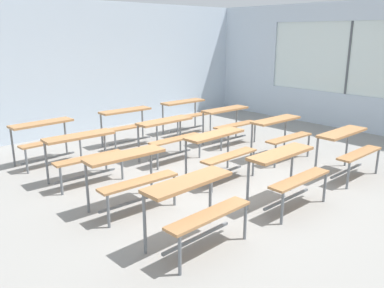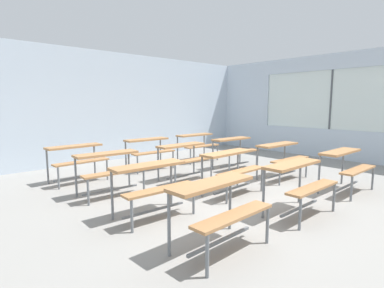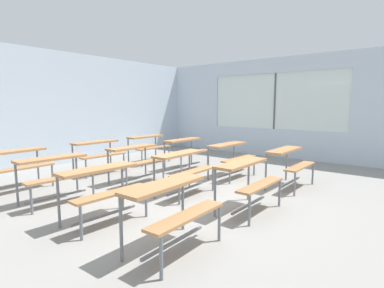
{
  "view_description": "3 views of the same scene",
  "coord_description": "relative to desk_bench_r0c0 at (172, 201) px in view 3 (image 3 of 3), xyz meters",
  "views": [
    {
      "loc": [
        -4.12,
        -4.02,
        2.28
      ],
      "look_at": [
        0.18,
        0.73,
        0.45
      ],
      "focal_mm": 36.54,
      "sensor_mm": 36.0,
      "label": 1
    },
    {
      "loc": [
        -3.8,
        -3.3,
        1.6
      ],
      "look_at": [
        -0.06,
        0.87,
        0.84
      ],
      "focal_mm": 28.0,
      "sensor_mm": 36.0,
      "label": 2
    },
    {
      "loc": [
        -3.8,
        -3.3,
        1.6
      ],
      "look_at": [
        0.81,
        0.4,
        0.82
      ],
      "focal_mm": 28.0,
      "sensor_mm": 36.0,
      "label": 3
    }
  ],
  "objects": [
    {
      "name": "desk_bench_r0c2",
      "position": [
        3.31,
        -0.05,
        0.0
      ],
      "size": [
        1.1,
        0.59,
        0.74
      ],
      "rotation": [
        0.0,
        0.0,
        -0.0
      ],
      "color": "#A87547",
      "rests_on": "ground"
    },
    {
      "name": "desk_bench_r2c0",
      "position": [
        0.02,
        2.61,
        0.0
      ],
      "size": [
        1.12,
        0.64,
        0.74
      ],
      "rotation": [
        0.0,
        0.0,
        -0.04
      ],
      "color": "#A87547",
      "rests_on": "ground"
    },
    {
      "name": "desk_bench_r3c2",
      "position": [
        3.3,
        3.91,
        0.0
      ],
      "size": [
        1.11,
        0.61,
        0.74
      ],
      "rotation": [
        0.0,
        0.0,
        -0.02
      ],
      "color": "#A87547",
      "rests_on": "ground"
    },
    {
      "name": "desk_bench_r2c2",
      "position": [
        3.35,
        2.6,
        0.0
      ],
      "size": [
        1.12,
        0.63,
        0.74
      ],
      "rotation": [
        0.0,
        0.0,
        -0.04
      ],
      "color": "#A87547",
      "rests_on": "ground"
    },
    {
      "name": "wall_right",
      "position": [
        6.49,
        1.03,
        0.88
      ],
      "size": [
        0.12,
        9.0,
        3.0
      ],
      "color": "silver",
      "rests_on": "ground"
    },
    {
      "name": "desk_bench_r1c0",
      "position": [
        0.01,
        1.28,
        0.0
      ],
      "size": [
        1.12,
        0.63,
        0.74
      ],
      "rotation": [
        0.0,
        0.0,
        -0.04
      ],
      "color": "#A87547",
      "rests_on": "ground"
    },
    {
      "name": "desk_bench_r2c1",
      "position": [
        1.7,
        2.57,
        0.0
      ],
      "size": [
        1.11,
        0.6,
        0.74
      ],
      "rotation": [
        0.0,
        0.0,
        0.01
      ],
      "color": "#A87547",
      "rests_on": "ground"
    },
    {
      "name": "desk_bench_r1c1",
      "position": [
        1.68,
        1.25,
        0.0
      ],
      "size": [
        1.12,
        0.63,
        0.74
      ],
      "rotation": [
        0.0,
        0.0,
        0.04
      ],
      "color": "#A87547",
      "rests_on": "ground"
    },
    {
      "name": "wall_back",
      "position": [
        1.49,
        5.66,
        0.94
      ],
      "size": [
        10.0,
        0.12,
        3.0
      ],
      "primitive_type": "cube",
      "color": "silver",
      "rests_on": "ground"
    },
    {
      "name": "ground",
      "position": [
        1.49,
        1.16,
        -0.59
      ],
      "size": [
        10.0,
        9.0,
        0.05
      ],
      "primitive_type": "cube",
      "color": "gray"
    },
    {
      "name": "desk_bench_r3c0",
      "position": [
        -0.05,
        3.9,
        0.0
      ],
      "size": [
        1.13,
        0.64,
        0.74
      ],
      "rotation": [
        0.0,
        0.0,
        0.05
      ],
      "color": "#A87547",
      "rests_on": "ground"
    },
    {
      "name": "desk_bench_r1c2",
      "position": [
        3.29,
        1.25,
        0.0
      ],
      "size": [
        1.12,
        0.63,
        0.74
      ],
      "rotation": [
        0.0,
        0.0,
        -0.03
      ],
      "color": "#A87547",
      "rests_on": "ground"
    },
    {
      "name": "desk_bench_r0c0",
      "position": [
        0.0,
        0.0,
        0.0
      ],
      "size": [
        1.12,
        0.62,
        0.74
      ],
      "rotation": [
        0.0,
        0.0,
        0.03
      ],
      "color": "#A87547",
      "rests_on": "ground"
    },
    {
      "name": "desk_bench_r0c1",
      "position": [
        1.62,
        -0.05,
        0.0
      ],
      "size": [
        1.1,
        0.59,
        0.74
      ],
      "rotation": [
        0.0,
        0.0,
        0.0
      ],
      "color": "#A87547",
      "rests_on": "ground"
    },
    {
      "name": "desk_bench_r3c1",
      "position": [
        1.71,
        3.91,
        0.0
      ],
      "size": [
        1.12,
        0.62,
        0.74
      ],
      "rotation": [
        0.0,
        0.0,
        -0.03
      ],
      "color": "#A87547",
      "rests_on": "ground"
    }
  ]
}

